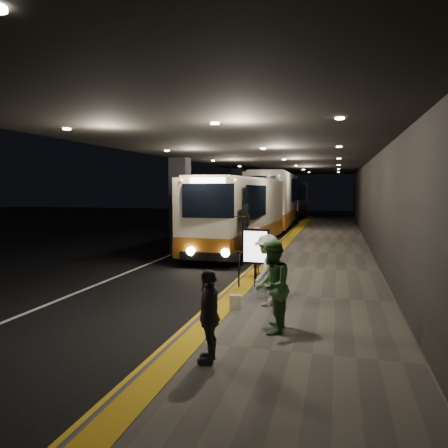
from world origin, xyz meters
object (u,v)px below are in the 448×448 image
at_px(passenger_waiting_green, 272,286).
at_px(passenger_waiting_grey, 209,315).
at_px(info_sign, 256,248).
at_px(stanchion_post, 239,270).
at_px(coach_second, 275,202).
at_px(coach_third, 292,200).
at_px(passenger_boarding, 258,251).
at_px(bag_polka, 263,290).
at_px(passenger_waiting_white, 267,270).
at_px(bag_plain, 235,302).
at_px(coach_main, 240,216).

bearing_deg(passenger_waiting_green, passenger_waiting_grey, -25.22).
relative_size(passenger_waiting_green, passenger_waiting_grey, 1.20).
height_order(info_sign, stanchion_post, info_sign).
bearing_deg(coach_second, passenger_waiting_green, -83.87).
bearing_deg(coach_third, passenger_waiting_green, -83.98).
bearing_deg(coach_second, passenger_boarding, -85.36).
xyz_separation_m(passenger_waiting_grey, bag_polka, (0.15, 4.49, -0.60)).
xyz_separation_m(coach_third, info_sign, (2.35, -33.67, -0.42)).
xyz_separation_m(coach_third, passenger_waiting_white, (3.02, -35.65, -0.68)).
xyz_separation_m(passenger_boarding, bag_plain, (0.18, -4.12, -0.64)).
bearing_deg(passenger_boarding, stanchion_post, 179.02).
bearing_deg(passenger_waiting_green, info_sign, -165.96).
relative_size(coach_second, coach_third, 1.14).
height_order(coach_second, passenger_boarding, coach_second).
bearing_deg(stanchion_post, passenger_waiting_green, -67.76).
relative_size(info_sign, stanchion_post, 1.64).
distance_m(passenger_boarding, passenger_waiting_white, 3.69).
xyz_separation_m(passenger_waiting_white, info_sign, (-0.67, 1.98, 0.27)).
distance_m(coach_second, bag_plain, 23.21).
height_order(coach_main, coach_third, coach_third).
bearing_deg(bag_polka, coach_second, 97.26).
bearing_deg(bag_plain, bag_polka, 70.75).
bearing_deg(coach_third, passenger_boarding, -85.35).
bearing_deg(bag_plain, passenger_waiting_green, -52.96).
height_order(passenger_boarding, passenger_waiting_green, passenger_waiting_green).
bearing_deg(stanchion_post, coach_second, 95.22).
bearing_deg(passenger_waiting_white, passenger_boarding, -151.24).
distance_m(coach_third, info_sign, 33.76).
xyz_separation_m(bag_plain, info_sign, (0.02, 2.51, 0.98)).
xyz_separation_m(bag_polka, stanchion_post, (-0.87, 0.93, 0.34)).
distance_m(coach_main, stanchion_post, 8.80).
xyz_separation_m(coach_main, stanchion_post, (1.88, -8.54, -0.97)).
distance_m(coach_third, passenger_waiting_grey, 39.47).
distance_m(passenger_waiting_green, passenger_waiting_white, 2.02).
distance_m(coach_main, passenger_boarding, 7.01).
distance_m(passenger_boarding, passenger_waiting_green, 5.71).
bearing_deg(coach_third, coach_main, -89.09).
relative_size(coach_main, coach_second, 0.86).
distance_m(passenger_boarding, stanchion_post, 1.92).
xyz_separation_m(passenger_waiting_green, bag_polka, (-0.64, 2.75, -0.76)).
bearing_deg(coach_second, stanchion_post, -86.57).
distance_m(coach_main, bag_plain, 11.09).
xyz_separation_m(coach_main, passenger_waiting_green, (3.38, -12.22, -0.56)).
distance_m(bag_polka, info_sign, 1.61).
relative_size(bag_polka, stanchion_post, 0.34).
distance_m(coach_main, passenger_waiting_green, 12.69).
bearing_deg(coach_second, coach_main, -91.67).
relative_size(passenger_waiting_green, bag_polka, 5.23).
relative_size(coach_second, stanchion_post, 12.45).
relative_size(coach_main, coach_third, 0.97).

